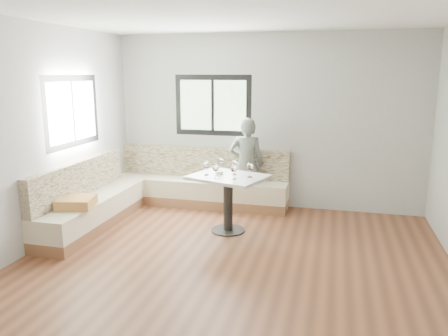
% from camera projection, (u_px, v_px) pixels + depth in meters
% --- Properties ---
extents(room, '(5.01, 5.01, 2.81)m').
position_uv_depth(room, '(225.00, 144.00, 4.78)').
color(room, brown).
rests_on(room, ground).
extents(banquette, '(2.90, 2.80, 0.95)m').
position_uv_depth(banquette, '(156.00, 193.00, 6.84)').
color(banquette, brown).
rests_on(banquette, ground).
extents(table, '(1.16, 1.02, 0.80)m').
position_uv_depth(table, '(228.00, 190.00, 6.02)').
color(table, black).
rests_on(table, ground).
extents(person, '(0.61, 0.47, 1.50)m').
position_uv_depth(person, '(246.00, 164.00, 6.97)').
color(person, slate).
rests_on(person, ground).
extents(olive_ramekin, '(0.11, 0.11, 0.04)m').
position_uv_depth(olive_ramekin, '(219.00, 173.00, 6.06)').
color(olive_ramekin, white).
rests_on(olive_ramekin, table).
extents(wine_glass_a, '(0.09, 0.09, 0.20)m').
position_uv_depth(wine_glass_a, '(206.00, 165.00, 5.98)').
color(wine_glass_a, white).
rests_on(wine_glass_a, table).
extents(wine_glass_b, '(0.09, 0.09, 0.20)m').
position_uv_depth(wine_glass_b, '(216.00, 168.00, 5.80)').
color(wine_glass_b, white).
rests_on(wine_glass_b, table).
extents(wine_glass_c, '(0.09, 0.09, 0.20)m').
position_uv_depth(wine_glass_c, '(234.00, 169.00, 5.75)').
color(wine_glass_c, white).
rests_on(wine_glass_c, table).
extents(wine_glass_d, '(0.09, 0.09, 0.20)m').
position_uv_depth(wine_glass_d, '(235.00, 165.00, 6.02)').
color(wine_glass_d, white).
rests_on(wine_glass_d, table).
extents(wine_glass_e, '(0.09, 0.09, 0.20)m').
position_uv_depth(wine_glass_e, '(250.00, 167.00, 5.86)').
color(wine_glass_e, white).
rests_on(wine_glass_e, table).
extents(wine_glass_f, '(0.09, 0.09, 0.20)m').
position_uv_depth(wine_glass_f, '(221.00, 162.00, 6.20)').
color(wine_glass_f, white).
rests_on(wine_glass_f, table).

